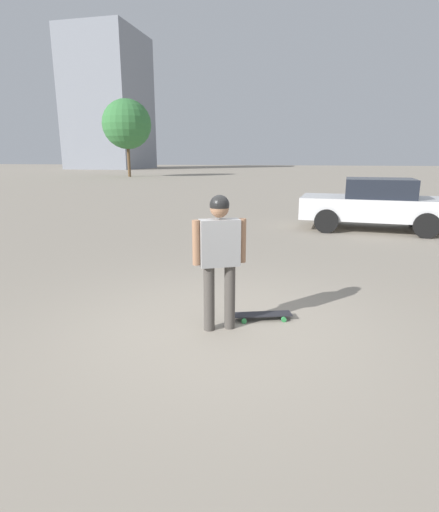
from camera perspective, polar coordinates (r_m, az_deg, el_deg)
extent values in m
plane|color=gray|center=(5.13, 0.00, -10.30)|extent=(220.00, 220.00, 0.00)
cylinder|color=#4C4742|center=(4.95, -1.49, -6.08)|extent=(0.13, 0.13, 0.82)
cylinder|color=#4C4742|center=(5.00, 1.47, -5.85)|extent=(0.13, 0.13, 0.82)
cube|color=#999999|center=(4.78, 0.00, 1.90)|extent=(0.39, 0.52, 0.57)
cylinder|color=#9E7051|center=(4.72, -3.36, 1.90)|extent=(0.09, 0.09, 0.54)
cylinder|color=#9E7051|center=(4.85, 3.28, 2.22)|extent=(0.09, 0.09, 0.54)
sphere|color=#9E7051|center=(4.71, 0.00, 6.84)|extent=(0.22, 0.22, 0.22)
sphere|color=black|center=(4.71, 0.00, 7.31)|extent=(0.23, 0.23, 0.23)
cube|color=#232328|center=(5.40, 6.14, -8.27)|extent=(0.43, 0.80, 0.01)
cylinder|color=green|center=(5.27, 3.53, -9.26)|extent=(0.05, 0.07, 0.07)
cylinder|color=green|center=(5.47, 3.15, -8.35)|extent=(0.05, 0.07, 0.07)
cylinder|color=green|center=(5.37, 9.17, -8.94)|extent=(0.05, 0.07, 0.07)
cylinder|color=green|center=(5.57, 8.58, -8.07)|extent=(0.05, 0.07, 0.07)
cube|color=silver|center=(12.72, 21.18, 6.42)|extent=(2.16, 4.31, 0.63)
cube|color=#1E232D|center=(12.67, 21.89, 9.01)|extent=(1.80, 2.00, 0.54)
cylinder|color=black|center=(11.83, 15.01, 4.84)|extent=(0.25, 0.69, 0.68)
cylinder|color=black|center=(13.66, 15.40, 5.98)|extent=(0.25, 0.69, 0.68)
cylinder|color=black|center=(12.01, 27.47, 3.88)|extent=(0.25, 0.69, 0.68)
cylinder|color=black|center=(13.81, 26.23, 5.13)|extent=(0.25, 0.69, 0.68)
cube|color=gray|center=(82.86, -15.50, 20.39)|extent=(14.34, 12.53, 24.29)
cylinder|color=brown|center=(46.78, -12.84, 13.30)|extent=(0.33, 0.33, 3.78)
sphere|color=#387A3D|center=(46.92, -13.10, 17.88)|extent=(5.30, 5.30, 5.30)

